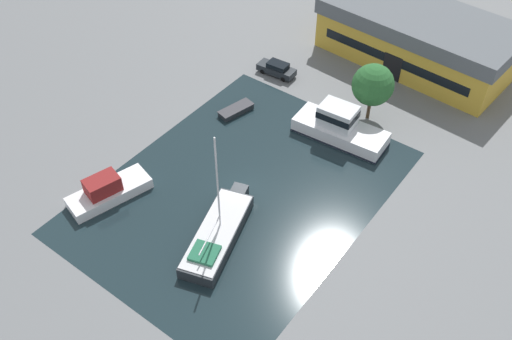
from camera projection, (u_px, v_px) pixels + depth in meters
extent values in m
plane|color=slate|center=(241.00, 191.00, 55.47)|extent=(440.00, 440.00, 0.00)
cube|color=#19282D|center=(241.00, 191.00, 55.47)|extent=(23.85, 31.48, 0.01)
cube|color=gold|center=(416.00, 44.00, 70.20)|extent=(23.55, 12.47, 4.66)
cube|color=#565B60|center=(421.00, 20.00, 67.93)|extent=(24.26, 12.84, 1.86)
cube|color=black|center=(392.00, 67.00, 67.80)|extent=(2.40, 0.25, 3.26)
cube|color=black|center=(393.00, 61.00, 67.15)|extent=(19.31, 1.57, 1.17)
cylinder|color=brown|center=(369.00, 108.00, 62.68)|extent=(0.38, 0.38, 2.72)
sphere|color=#28602D|center=(373.00, 85.00, 60.54)|extent=(4.55, 4.55, 4.55)
cube|color=#1E2328|center=(276.00, 70.00, 69.15)|extent=(4.85, 2.07, 0.79)
cube|color=black|center=(278.00, 65.00, 68.60)|extent=(2.56, 1.72, 0.58)
cube|color=black|center=(269.00, 62.00, 69.11)|extent=(0.13, 1.43, 0.47)
cylinder|color=black|center=(263.00, 71.00, 69.52)|extent=(0.61, 0.24, 0.60)
cylinder|color=black|center=(270.00, 65.00, 70.47)|extent=(0.61, 0.24, 0.60)
cylinder|color=black|center=(283.00, 79.00, 68.36)|extent=(0.61, 0.24, 0.60)
cylinder|color=black|center=(290.00, 73.00, 69.31)|extent=(0.61, 0.24, 0.60)
cube|color=#23282D|center=(217.00, 235.00, 50.73)|extent=(6.13, 10.59, 1.19)
cube|color=#23282D|center=(240.00, 192.00, 54.54)|extent=(1.76, 1.59, 1.19)
cube|color=silver|center=(217.00, 231.00, 50.29)|extent=(5.89, 10.17, 0.08)
cylinder|color=silver|center=(218.00, 184.00, 47.21)|extent=(0.16, 0.16, 10.20)
cylinder|color=silver|center=(210.00, 235.00, 48.47)|extent=(1.47, 4.36, 0.12)
cube|color=#236647|center=(205.00, 253.00, 48.28)|extent=(2.85, 2.80, 0.30)
cube|color=white|center=(340.00, 132.00, 60.63)|extent=(10.19, 4.39, 1.58)
cube|color=black|center=(340.00, 136.00, 61.08)|extent=(10.30, 4.47, 0.18)
cube|color=silver|center=(338.00, 116.00, 59.47)|extent=(3.96, 2.93, 2.32)
cube|color=black|center=(338.00, 114.00, 59.30)|extent=(4.04, 3.01, 0.74)
cube|color=#23282D|center=(236.00, 110.00, 64.06)|extent=(2.37, 4.24, 0.57)
cube|color=#333338|center=(236.00, 108.00, 63.83)|extent=(2.49, 4.41, 0.08)
cube|color=white|center=(109.00, 193.00, 54.54)|extent=(4.94, 8.43, 1.09)
cube|color=maroon|center=(102.00, 185.00, 53.41)|extent=(2.81, 3.61, 1.57)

